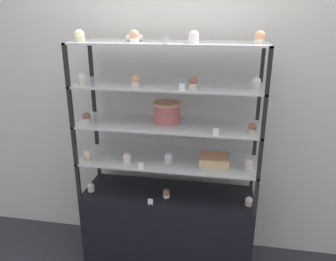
{
  "coord_description": "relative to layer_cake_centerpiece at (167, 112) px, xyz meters",
  "views": [
    {
      "loc": [
        0.37,
        -2.09,
        1.86
      ],
      "look_at": [
        0.0,
        0.0,
        1.11
      ],
      "focal_mm": 35.0,
      "sensor_mm": 36.0,
      "label": 1
    }
  ],
  "objects": [
    {
      "name": "display_base",
      "position": [
        0.01,
        -0.02,
        -0.92
      ],
      "size": [
        1.24,
        0.4,
        0.63
      ],
      "color": "black",
      "rests_on": "ground_plane"
    },
    {
      "name": "cupcake_9",
      "position": [
        -0.54,
        -0.12,
        0.23
      ],
      "size": [
        0.05,
        0.05,
        0.07
      ],
      "color": "beige",
      "rests_on": "display_riser_upper"
    },
    {
      "name": "display_riser_top",
      "position": [
        0.01,
        -0.02,
        0.45
      ],
      "size": [
        1.24,
        0.4,
        0.27
      ],
      "color": "black",
      "rests_on": "display_riser_upper"
    },
    {
      "name": "cupcake_0",
      "position": [
        -0.55,
        -0.1,
        -0.58
      ],
      "size": [
        0.05,
        0.05,
        0.06
      ],
      "color": "white",
      "rests_on": "display_base"
    },
    {
      "name": "cupcake_6",
      "position": [
        0.57,
        -0.08,
        -0.31
      ],
      "size": [
        0.06,
        0.06,
        0.07
      ],
      "color": "white",
      "rests_on": "display_riser_lower"
    },
    {
      "name": "cupcake_1",
      "position": [
        0.01,
        -0.09,
        -0.58
      ],
      "size": [
        0.05,
        0.05,
        0.06
      ],
      "color": "white",
      "rests_on": "display_base"
    },
    {
      "name": "price_tag_2",
      "position": [
        0.34,
        -0.2,
        -0.05
      ],
      "size": [
        0.04,
        0.0,
        0.04
      ],
      "color": "white",
      "rests_on": "display_riser_middle"
    },
    {
      "name": "display_riser_upper",
      "position": [
        0.01,
        -0.02,
        0.18
      ],
      "size": [
        1.24,
        0.4,
        0.27
      ],
      "color": "black",
      "rests_on": "display_riser_middle"
    },
    {
      "name": "cupcake_10",
      "position": [
        -0.18,
        -0.13,
        0.23
      ],
      "size": [
        0.05,
        0.05,
        0.07
      ],
      "color": "beige",
      "rests_on": "display_riser_upper"
    },
    {
      "name": "cupcake_2",
      "position": [
        0.59,
        -0.1,
        -0.58
      ],
      "size": [
        0.05,
        0.05,
        0.06
      ],
      "color": "#CCB28C",
      "rests_on": "display_base"
    },
    {
      "name": "cupcake_8",
      "position": [
        0.56,
        -0.12,
        -0.04
      ],
      "size": [
        0.05,
        0.05,
        0.07
      ],
      "color": "#CCB28C",
      "rests_on": "display_riser_middle"
    },
    {
      "name": "cupcake_14",
      "position": [
        -0.19,
        -0.1,
        0.5
      ],
      "size": [
        0.06,
        0.06,
        0.07
      ],
      "color": "white",
      "rests_on": "display_riser_top"
    },
    {
      "name": "display_riser_lower",
      "position": [
        0.01,
        -0.02,
        -0.36
      ],
      "size": [
        1.24,
        0.4,
        0.27
      ],
      "color": "black",
      "rests_on": "display_base"
    },
    {
      "name": "cupcake_4",
      "position": [
        -0.26,
        -0.12,
        -0.31
      ],
      "size": [
        0.06,
        0.06,
        0.07
      ],
      "color": "white",
      "rests_on": "display_riser_lower"
    },
    {
      "name": "price_tag_4",
      "position": [
        0.03,
        -0.2,
        0.49
      ],
      "size": [
        0.04,
        0.0,
        0.04
      ],
      "color": "white",
      "rests_on": "display_riser_top"
    },
    {
      "name": "price_tag_0",
      "position": [
        -0.08,
        -0.2,
        -0.59
      ],
      "size": [
        0.04,
        0.0,
        0.04
      ],
      "color": "white",
      "rests_on": "display_base"
    },
    {
      "name": "donut_glazed",
      "position": [
        -0.22,
        0.03,
        0.48
      ],
      "size": [
        0.12,
        0.12,
        0.04
      ],
      "color": "#EFE5CC",
      "rests_on": "display_riser_top"
    },
    {
      "name": "cupcake_7",
      "position": [
        -0.54,
        -0.1,
        -0.04
      ],
      "size": [
        0.05,
        0.05,
        0.07
      ],
      "color": "beige",
      "rests_on": "display_riser_middle"
    },
    {
      "name": "cupcake_5",
      "position": [
        0.02,
        -0.07,
        -0.31
      ],
      "size": [
        0.06,
        0.06,
        0.07
      ],
      "color": "beige",
      "rests_on": "display_riser_lower"
    },
    {
      "name": "back_wall",
      "position": [
        0.01,
        0.32,
        0.06
      ],
      "size": [
        8.0,
        0.05,
        2.6
      ],
      "color": "silver",
      "rests_on": "ground_plane"
    },
    {
      "name": "cupcake_11",
      "position": [
        0.19,
        -0.12,
        0.23
      ],
      "size": [
        0.05,
        0.05,
        0.07
      ],
      "color": "beige",
      "rests_on": "display_riser_upper"
    },
    {
      "name": "display_riser_middle",
      "position": [
        0.01,
        -0.02,
        -0.09
      ],
      "size": [
        1.24,
        0.4,
        0.27
      ],
      "color": "black",
      "rests_on": "display_riser_lower"
    },
    {
      "name": "layer_cake_centerpiece",
      "position": [
        0.0,
        0.0,
        0.0
      ],
      "size": [
        0.19,
        0.19,
        0.14
      ],
      "color": "#C66660",
      "rests_on": "display_riser_middle"
    },
    {
      "name": "cupcake_16",
      "position": [
        0.56,
        -0.07,
        0.5
      ],
      "size": [
        0.06,
        0.06,
        0.07
      ],
      "color": "beige",
      "rests_on": "display_riser_top"
    },
    {
      "name": "ground_plane",
      "position": [
        0.01,
        -0.02,
        -1.24
      ],
      "size": [
        20.0,
        20.0,
        0.0
      ],
      "primitive_type": "plane",
      "color": "#2D2D33"
    },
    {
      "name": "price_tag_3",
      "position": [
        0.13,
        -0.2,
        0.22
      ],
      "size": [
        0.04,
        0.0,
        0.04
      ],
      "color": "white",
      "rests_on": "display_riser_upper"
    },
    {
      "name": "cupcake_3",
      "position": [
        -0.55,
        -0.13,
        -0.31
      ],
      "size": [
        0.06,
        0.06,
        0.07
      ],
      "color": "#CCB28C",
      "rests_on": "display_riser_lower"
    },
    {
      "name": "cupcake_13",
      "position": [
        -0.53,
        -0.12,
        0.5
      ],
      "size": [
        0.06,
        0.06,
        0.07
      ],
      "color": "#CCB28C",
      "rests_on": "display_riser_top"
    },
    {
      "name": "sheet_cake_frosted",
      "position": [
        0.34,
        -0.04,
        -0.31
      ],
      "size": [
        0.2,
        0.17,
        0.06
      ],
      "color": "#DBBC84",
      "rests_on": "display_riser_lower"
    },
    {
      "name": "price_tag_1",
      "position": [
        -0.14,
        -0.2,
        -0.32
      ],
      "size": [
        0.04,
        0.0,
        0.04
      ],
      "color": "white",
      "rests_on": "display_riser_lower"
    },
    {
      "name": "cupcake_15",
      "position": [
        0.18,
        -0.11,
        0.5
      ],
      "size": [
        0.06,
        0.06,
        0.07
      ],
      "color": "white",
      "rests_on": "display_riser_top"
    },
    {
      "name": "cupcake_12",
      "position": [
        0.57,
        -0.06,
        0.23
      ],
      "size": [
        0.05,
        0.05,
        0.07
      ],
      "color": "beige",
      "rests_on": "display_riser_upper"
    }
  ]
}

